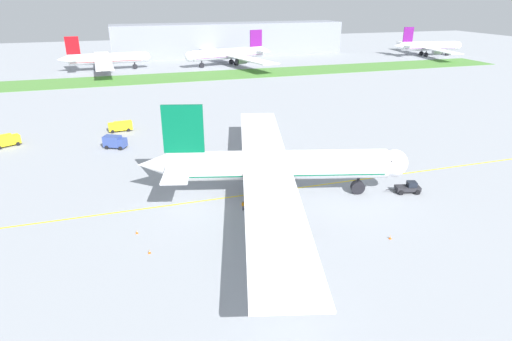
{
  "coord_description": "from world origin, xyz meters",
  "views": [
    {
      "loc": [
        -24.77,
        -67.44,
        33.36
      ],
      "look_at": [
        -3.02,
        1.58,
        3.61
      ],
      "focal_mm": 30.15,
      "sensor_mm": 36.0,
      "label": 1
    }
  ],
  "objects_px": {
    "pushback_tug": "(408,188)",
    "service_truck_fuel_bowser": "(120,126)",
    "service_truck_catering_van": "(115,142)",
    "traffic_cone_near_nose": "(137,232)",
    "airliner_foreground": "(274,166)",
    "parked_airliner_far_right": "(428,46)",
    "service_truck_baggage_loader": "(5,140)",
    "parked_airliner_far_centre": "(230,54)",
    "ground_crew_wingwalker_port": "(243,205)",
    "traffic_cone_port_wing": "(149,252)",
    "traffic_cone_starboard_wing": "(390,237)",
    "parked_airliner_far_left": "(105,59)"
  },
  "relations": [
    {
      "from": "service_truck_catering_van",
      "to": "parked_airliner_far_centre",
      "type": "relative_size",
      "value": 0.08
    },
    {
      "from": "service_truck_baggage_loader",
      "to": "service_truck_fuel_bowser",
      "type": "relative_size",
      "value": 1.05
    },
    {
      "from": "traffic_cone_near_nose",
      "to": "service_truck_catering_van",
      "type": "relative_size",
      "value": 0.1
    },
    {
      "from": "traffic_cone_port_wing",
      "to": "parked_airliner_far_left",
      "type": "height_order",
      "value": "parked_airliner_far_left"
    },
    {
      "from": "parked_airliner_far_left",
      "to": "parked_airliner_far_centre",
      "type": "relative_size",
      "value": 0.87
    },
    {
      "from": "traffic_cone_near_nose",
      "to": "traffic_cone_port_wing",
      "type": "distance_m",
      "value": 6.19
    },
    {
      "from": "traffic_cone_starboard_wing",
      "to": "service_truck_catering_van",
      "type": "relative_size",
      "value": 0.1
    },
    {
      "from": "service_truck_catering_van",
      "to": "service_truck_fuel_bowser",
      "type": "bearing_deg",
      "value": 83.71
    },
    {
      "from": "service_truck_baggage_loader",
      "to": "service_truck_catering_van",
      "type": "xyz_separation_m",
      "value": [
        24.57,
        -8.9,
        0.04
      ]
    },
    {
      "from": "airliner_foreground",
      "to": "ground_crew_wingwalker_port",
      "type": "distance_m",
      "value": 9.2
    },
    {
      "from": "airliner_foreground",
      "to": "service_truck_fuel_bowser",
      "type": "relative_size",
      "value": 11.97
    },
    {
      "from": "ground_crew_wingwalker_port",
      "to": "service_truck_catering_van",
      "type": "bearing_deg",
      "value": 117.04
    },
    {
      "from": "ground_crew_wingwalker_port",
      "to": "parked_airliner_far_right",
      "type": "relative_size",
      "value": 0.03
    },
    {
      "from": "service_truck_catering_van",
      "to": "parked_airliner_far_right",
      "type": "xyz_separation_m",
      "value": [
        175.04,
        114.7,
        3.91
      ]
    },
    {
      "from": "service_truck_baggage_loader",
      "to": "parked_airliner_far_centre",
      "type": "distance_m",
      "value": 133.58
    },
    {
      "from": "traffic_cone_near_nose",
      "to": "ground_crew_wingwalker_port",
      "type": "bearing_deg",
      "value": 7.84
    },
    {
      "from": "airliner_foreground",
      "to": "parked_airliner_far_right",
      "type": "xyz_separation_m",
      "value": [
        148.26,
        149.74,
        -0.15
      ]
    },
    {
      "from": "service_truck_fuel_bowser",
      "to": "parked_airliner_far_right",
      "type": "relative_size",
      "value": 0.1
    },
    {
      "from": "parked_airliner_far_left",
      "to": "parked_airliner_far_right",
      "type": "xyz_separation_m",
      "value": [
        177.82,
        -2.22,
        0.14
      ]
    },
    {
      "from": "service_truck_fuel_bowser",
      "to": "parked_airliner_far_centre",
      "type": "xyz_separation_m",
      "value": [
        55.23,
        101.31,
        4.19
      ]
    },
    {
      "from": "traffic_cone_near_nose",
      "to": "airliner_foreground",
      "type": "bearing_deg",
      "value": 14.99
    },
    {
      "from": "ground_crew_wingwalker_port",
      "to": "traffic_cone_port_wing",
      "type": "relative_size",
      "value": 2.89
    },
    {
      "from": "service_truck_catering_van",
      "to": "pushback_tug",
      "type": "bearing_deg",
      "value": -39.38
    },
    {
      "from": "service_truck_baggage_loader",
      "to": "service_truck_catering_van",
      "type": "height_order",
      "value": "service_truck_catering_van"
    },
    {
      "from": "traffic_cone_port_wing",
      "to": "service_truck_baggage_loader",
      "type": "xyz_separation_m",
      "value": [
        -28.55,
        56.45,
        1.27
      ]
    },
    {
      "from": "traffic_cone_port_wing",
      "to": "parked_airliner_far_left",
      "type": "bearing_deg",
      "value": 92.35
    },
    {
      "from": "traffic_cone_starboard_wing",
      "to": "service_truck_catering_van",
      "type": "bearing_deg",
      "value": 125.05
    },
    {
      "from": "pushback_tug",
      "to": "service_truck_fuel_bowser",
      "type": "bearing_deg",
      "value": 131.71
    },
    {
      "from": "pushback_tug",
      "to": "service_truck_fuel_bowser",
      "type": "distance_m",
      "value": 73.55
    },
    {
      "from": "parked_airliner_far_right",
      "to": "service_truck_catering_van",
      "type": "bearing_deg",
      "value": -146.76
    },
    {
      "from": "service_truck_catering_van",
      "to": "parked_airliner_far_right",
      "type": "distance_m",
      "value": 209.31
    },
    {
      "from": "parked_airliner_far_right",
      "to": "parked_airliner_far_left",
      "type": "bearing_deg",
      "value": 179.28
    },
    {
      "from": "service_truck_fuel_bowser",
      "to": "traffic_cone_near_nose",
      "type": "bearing_deg",
      "value": -88.83
    },
    {
      "from": "service_truck_baggage_loader",
      "to": "traffic_cone_port_wing",
      "type": "bearing_deg",
      "value": -63.17
    },
    {
      "from": "service_truck_baggage_loader",
      "to": "parked_airliner_far_left",
      "type": "xyz_separation_m",
      "value": [
        21.79,
        108.02,
        3.81
      ]
    },
    {
      "from": "traffic_cone_starboard_wing",
      "to": "parked_airliner_far_right",
      "type": "bearing_deg",
      "value": 50.99
    },
    {
      "from": "pushback_tug",
      "to": "parked_airliner_far_centre",
      "type": "relative_size",
      "value": 0.08
    },
    {
      "from": "ground_crew_wingwalker_port",
      "to": "traffic_cone_starboard_wing",
      "type": "bearing_deg",
      "value": -39.95
    },
    {
      "from": "airliner_foreground",
      "to": "traffic_cone_port_wing",
      "type": "relative_size",
      "value": 126.77
    },
    {
      "from": "airliner_foreground",
      "to": "traffic_cone_starboard_wing",
      "type": "relative_size",
      "value": 126.77
    },
    {
      "from": "parked_airliner_far_right",
      "to": "traffic_cone_starboard_wing",
      "type": "bearing_deg",
      "value": -129.01
    },
    {
      "from": "pushback_tug",
      "to": "traffic_cone_starboard_wing",
      "type": "distance_m",
      "value": 17.86
    },
    {
      "from": "traffic_cone_near_nose",
      "to": "traffic_cone_starboard_wing",
      "type": "height_order",
      "value": "same"
    },
    {
      "from": "traffic_cone_near_nose",
      "to": "service_truck_baggage_loader",
      "type": "height_order",
      "value": "service_truck_baggage_loader"
    },
    {
      "from": "ground_crew_wingwalker_port",
      "to": "traffic_cone_near_nose",
      "type": "xyz_separation_m",
      "value": [
        -17.36,
        -2.39,
        -0.74
      ]
    },
    {
      "from": "service_truck_catering_van",
      "to": "airliner_foreground",
      "type": "bearing_deg",
      "value": -52.6
    },
    {
      "from": "service_truck_baggage_loader",
      "to": "parked_airliner_far_centre",
      "type": "height_order",
      "value": "parked_airliner_far_centre"
    },
    {
      "from": "ground_crew_wingwalker_port",
      "to": "parked_airliner_far_right",
      "type": "xyz_separation_m",
      "value": [
        155.07,
        153.82,
        4.48
      ]
    },
    {
      "from": "parked_airliner_far_left",
      "to": "parked_airliner_far_right",
      "type": "height_order",
      "value": "parked_airliner_far_right"
    },
    {
      "from": "pushback_tug",
      "to": "ground_crew_wingwalker_port",
      "type": "height_order",
      "value": "pushback_tug"
    }
  ]
}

